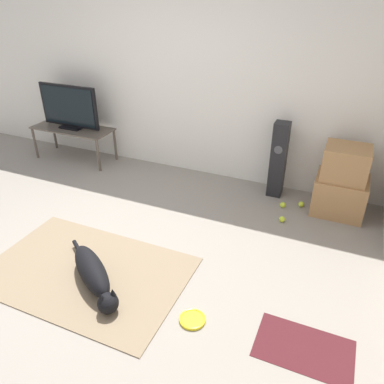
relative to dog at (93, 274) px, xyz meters
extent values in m
plane|color=gray|center=(-0.26, 0.38, -0.13)|extent=(12.00, 12.00, 0.00)
cube|color=silver|center=(-0.26, 2.48, 1.15)|extent=(8.00, 0.06, 2.55)
cube|color=#847056|center=(-0.18, 0.11, -0.12)|extent=(1.82, 1.18, 0.01)
ellipsoid|color=black|center=(-0.04, 0.03, 0.00)|extent=(0.70, 0.58, 0.25)
sphere|color=black|center=(0.29, -0.21, -0.03)|extent=(0.17, 0.17, 0.17)
cone|color=black|center=(0.32, -0.17, 0.06)|extent=(0.05, 0.05, 0.08)
cone|color=black|center=(0.26, -0.25, 0.06)|extent=(0.05, 0.05, 0.08)
cylinder|color=black|center=(-0.42, 0.30, -0.06)|extent=(0.21, 0.17, 0.04)
cylinder|color=yellow|center=(0.93, -0.02, -0.12)|extent=(0.21, 0.21, 0.02)
torus|color=yellow|center=(0.93, -0.02, -0.11)|extent=(0.21, 0.21, 0.02)
cube|color=#A87A4C|center=(1.81, 2.11, 0.08)|extent=(0.55, 0.49, 0.43)
cube|color=#A87A4C|center=(1.81, 2.10, 0.48)|extent=(0.47, 0.41, 0.37)
cube|color=black|center=(1.07, 2.22, 0.33)|extent=(0.17, 0.17, 0.93)
cylinder|color=#4C4C51|center=(1.07, 2.14, 0.50)|extent=(0.10, 0.00, 0.10)
cube|color=brown|center=(-1.87, 2.11, 0.34)|extent=(1.18, 0.47, 0.02)
cylinder|color=brown|center=(-2.43, 1.90, 0.10)|extent=(0.04, 0.04, 0.46)
cylinder|color=brown|center=(-1.31, 1.90, 0.10)|extent=(0.04, 0.04, 0.46)
cylinder|color=brown|center=(-2.43, 2.32, 0.10)|extent=(0.04, 0.04, 0.46)
cylinder|color=brown|center=(-1.31, 2.32, 0.10)|extent=(0.04, 0.04, 0.46)
cube|color=black|center=(-1.87, 2.11, 0.36)|extent=(0.32, 0.20, 0.02)
cube|color=black|center=(-1.87, 2.12, 0.67)|extent=(0.93, 0.04, 0.58)
cube|color=black|center=(-1.87, 2.10, 0.67)|extent=(0.85, 0.01, 0.52)
sphere|color=#C6E033|center=(1.23, 1.95, -0.10)|extent=(0.07, 0.07, 0.07)
sphere|color=#C6E033|center=(1.29, 1.64, -0.10)|extent=(0.07, 0.07, 0.07)
sphere|color=#C6E033|center=(1.43, 2.05, -0.10)|extent=(0.07, 0.07, 0.07)
cube|color=#47191E|center=(1.77, 0.07, -0.13)|extent=(0.69, 0.43, 0.01)
camera|label=1|loc=(1.75, -1.90, 2.18)|focal=35.00mm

